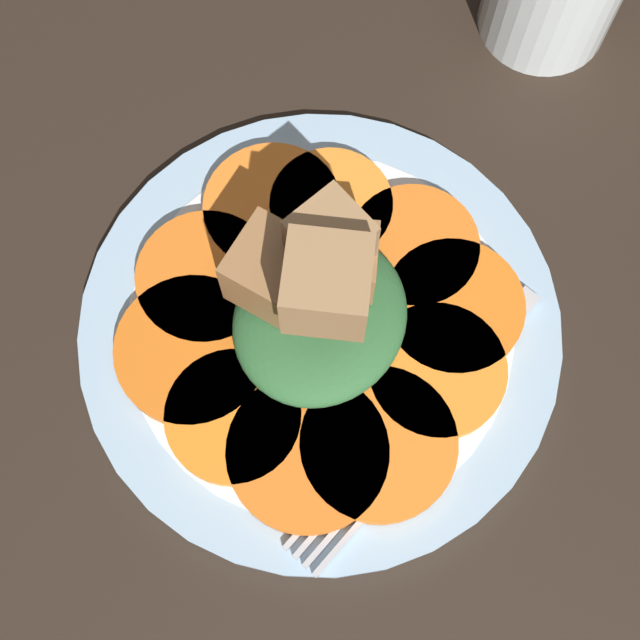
{
  "coord_description": "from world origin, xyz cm",
  "views": [
    {
      "loc": [
        -12.91,
        -7.55,
        49.92
      ],
      "look_at": [
        0.0,
        0.0,
        4.1
      ],
      "focal_mm": 50.0,
      "sensor_mm": 36.0,
      "label": 1
    }
  ],
  "objects": [
    {
      "name": "table_slab",
      "position": [
        0.0,
        0.0,
        1.0
      ],
      "size": [
        120.0,
        120.0,
        2.0
      ],
      "primitive_type": "cube",
      "color": "black",
      "rests_on": "ground"
    },
    {
      "name": "plate",
      "position": [
        0.0,
        0.0,
        2.52
      ],
      "size": [
        26.83,
        26.83,
        1.05
      ],
      "color": "#99B7D1",
      "rests_on": "table_slab"
    },
    {
      "name": "carrot_slice_0",
      "position": [
        4.52,
        -5.87,
        3.57
      ],
      "size": [
        7.82,
        7.82,
        0.93
      ],
      "primitive_type": "cylinder",
      "color": "orange",
      "rests_on": "plate"
    },
    {
      "name": "carrot_slice_1",
      "position": [
        6.57,
        -2.26,
        3.57
      ],
      "size": [
        7.38,
        7.38,
        0.93
      ],
      "primitive_type": "cylinder",
      "color": "orange",
      "rests_on": "plate"
    },
    {
      "name": "carrot_slice_2",
      "position": [
        6.39,
        3.0,
        3.57
      ],
      "size": [
        7.05,
        7.05,
        0.93
      ],
      "primitive_type": "cylinder",
      "color": "orange",
      "rests_on": "plate"
    },
    {
      "name": "carrot_slice_3",
      "position": [
        4.61,
        5.85,
        3.57
      ],
      "size": [
        7.9,
        7.9,
        0.93
      ],
      "primitive_type": "cylinder",
      "color": "orange",
      "rests_on": "plate"
    },
    {
      "name": "carrot_slice_4",
      "position": [
        -0.91,
        6.83,
        3.57
      ],
      "size": [
        7.79,
        7.79,
        0.93
      ],
      "primitive_type": "cylinder",
      "color": "orange",
      "rests_on": "plate"
    },
    {
      "name": "carrot_slice_5",
      "position": [
        -4.84,
        5.21,
        3.57
      ],
      "size": [
        8.42,
        8.42,
        0.93
      ],
      "primitive_type": "cylinder",
      "color": "orange",
      "rests_on": "plate"
    },
    {
      "name": "carrot_slice_6",
      "position": [
        -6.82,
        1.33,
        3.57
      ],
      "size": [
        7.25,
        7.25,
        0.93
      ],
      "primitive_type": "cylinder",
      "color": "orange",
      "rests_on": "plate"
    },
    {
      "name": "carrot_slice_7",
      "position": [
        -6.45,
        -3.03,
        3.57
      ],
      "size": [
        8.55,
        8.55,
        0.93
      ],
      "primitive_type": "cylinder",
      "color": "orange",
      "rests_on": "plate"
    },
    {
      "name": "carrot_slice_8",
      "position": [
        -4.2,
        -6.01,
        3.57
      ],
      "size": [
        8.31,
        8.31,
        0.93
      ],
      "primitive_type": "cylinder",
      "color": "orange",
      "rests_on": "plate"
    },
    {
      "name": "carrot_slice_9",
      "position": [
        0.86,
        -6.8,
        3.57
      ],
      "size": [
        7.49,
        7.49,
        0.93
      ],
      "primitive_type": "cylinder",
      "color": "orange",
      "rests_on": "plate"
    },
    {
      "name": "center_pile",
      "position": [
        0.21,
        0.53,
        6.72
      ],
      "size": [
        10.18,
        9.31,
        10.59
      ],
      "color": "#2D6033",
      "rests_on": "plate"
    },
    {
      "name": "fork",
      "position": [
        -2.44,
        -7.28,
        3.3
      ],
      "size": [
        19.38,
        5.48,
        0.4
      ],
      "rotation": [
        0.0,
        0.0,
        -0.2
      ],
      "color": "#B2B2B7",
      "rests_on": "plate"
    }
  ]
}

